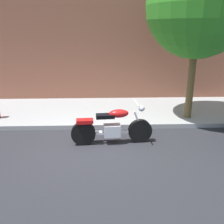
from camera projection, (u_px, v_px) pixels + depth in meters
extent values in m
plane|color=#28282D|center=(96.00, 148.00, 6.58)|extent=(60.00, 60.00, 0.00)
cube|color=#9D9D9D|center=(98.00, 111.00, 9.26)|extent=(24.83, 3.15, 0.14)
cylinder|color=black|center=(140.00, 131.00, 6.84)|extent=(0.66, 0.19, 0.65)
cylinder|color=black|center=(83.00, 133.00, 6.68)|extent=(0.66, 0.19, 0.65)
cube|color=silver|center=(112.00, 130.00, 6.74)|extent=(0.46, 0.31, 0.32)
cube|color=silver|center=(112.00, 133.00, 6.76)|extent=(1.38, 0.19, 0.06)
ellipsoid|color=red|center=(119.00, 113.00, 6.61)|extent=(0.54, 0.30, 0.22)
cube|color=black|center=(105.00, 116.00, 6.59)|extent=(0.50, 0.28, 0.10)
cube|color=red|center=(85.00, 121.00, 6.57)|extent=(0.46, 0.27, 0.10)
cylinder|color=silver|center=(138.00, 121.00, 6.74)|extent=(0.27, 0.07, 0.58)
cylinder|color=silver|center=(137.00, 103.00, 6.57)|extent=(0.09, 0.70, 0.04)
sphere|color=silver|center=(142.00, 108.00, 6.64)|extent=(0.17, 0.17, 0.17)
cylinder|color=silver|center=(102.00, 132.00, 6.90)|extent=(0.80, 0.15, 0.09)
cylinder|color=brown|center=(191.00, 81.00, 8.05)|extent=(0.23, 0.23, 2.76)
sphere|color=#308422|center=(199.00, 5.00, 7.33)|extent=(3.11, 3.11, 3.11)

